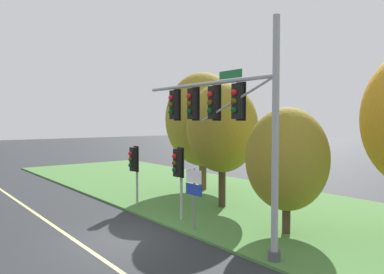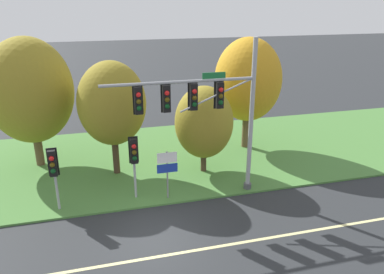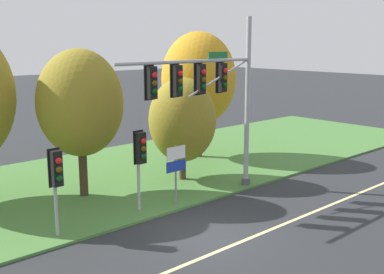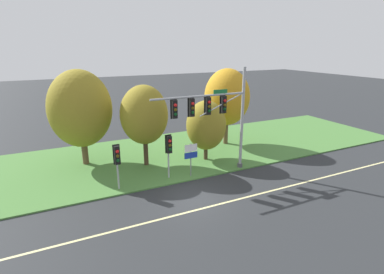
{
  "view_description": "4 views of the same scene",
  "coord_description": "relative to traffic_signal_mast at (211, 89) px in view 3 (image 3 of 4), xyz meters",
  "views": [
    {
      "loc": [
        12.87,
        -6.27,
        4.52
      ],
      "look_at": [
        0.95,
        3.05,
        3.84
      ],
      "focal_mm": 35.0,
      "sensor_mm": 36.0,
      "label": 1
    },
    {
      "loc": [
        -1.93,
        -13.09,
        9.39
      ],
      "look_at": [
        2.42,
        3.27,
        3.11
      ],
      "focal_mm": 35.0,
      "sensor_mm": 36.0,
      "label": 2
    },
    {
      "loc": [
        -11.1,
        -11.43,
        6.75
      ],
      "look_at": [
        1.94,
        2.94,
        2.82
      ],
      "focal_mm": 45.0,
      "sensor_mm": 36.0,
      "label": 3
    },
    {
      "loc": [
        -7.47,
        -14.97,
        9.19
      ],
      "look_at": [
        1.62,
        3.86,
        2.78
      ],
      "focal_mm": 28.0,
      "sensor_mm": 36.0,
      "label": 4
    }
  ],
  "objects": [
    {
      "name": "ground_plane",
      "position": [
        -2.98,
        -2.92,
        -4.72
      ],
      "size": [
        160.0,
        160.0,
        0.0
      ],
      "primitive_type": "plane",
      "color": "#282B2D"
    },
    {
      "name": "lane_stripe",
      "position": [
        -2.98,
        -4.12,
        -4.72
      ],
      "size": [
        36.0,
        0.16,
        0.01
      ],
      "primitive_type": "cube",
      "color": "beige",
      "rests_on": "ground"
    },
    {
      "name": "grass_verge",
      "position": [
        -2.98,
        5.33,
        -4.67
      ],
      "size": [
        48.0,
        11.5,
        0.1
      ],
      "primitive_type": "cube",
      "color": "#477A38",
      "rests_on": "ground"
    },
    {
      "name": "traffic_signal_mast",
      "position": [
        0.0,
        0.0,
        0.0
      ],
      "size": [
        7.29,
        0.49,
        7.66
      ],
      "color": "#9EA0A5",
      "rests_on": "grass_verge"
    },
    {
      "name": "pedestrian_signal_near_kerb",
      "position": [
        -3.38,
        0.42,
        -2.27
      ],
      "size": [
        0.46,
        0.55,
        3.23
      ],
      "color": "#9EA0A5",
      "rests_on": "grass_verge"
    },
    {
      "name": "pedestrian_signal_further_along",
      "position": [
        -7.0,
        0.23,
        -2.38
      ],
      "size": [
        0.46,
        0.55,
        3.1
      ],
      "color": "#9EA0A5",
      "rests_on": "grass_verge"
    },
    {
      "name": "route_sign_post",
      "position": [
        -1.86,
        0.09,
        -2.95
      ],
      "size": [
        1.01,
        0.08,
        2.48
      ],
      "color": "slate",
      "rests_on": "grass_verge"
    },
    {
      "name": "tree_left_of_mast",
      "position": [
        -4.08,
        3.68,
        -0.59
      ],
      "size": [
        3.64,
        3.64,
        6.32
      ],
      "color": "#423021",
      "rests_on": "grass_verge"
    },
    {
      "name": "tree_behind_signpost",
      "position": [
        0.74,
        2.66,
        -1.71
      ],
      "size": [
        3.23,
        3.23,
        4.93
      ],
      "color": "#423021",
      "rests_on": "grass_verge"
    },
    {
      "name": "tree_mid_verge",
      "position": [
        4.47,
        5.54,
        -0.14
      ],
      "size": [
        4.21,
        4.21,
        7.13
      ],
      "color": "brown",
      "rests_on": "grass_verge"
    }
  ]
}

